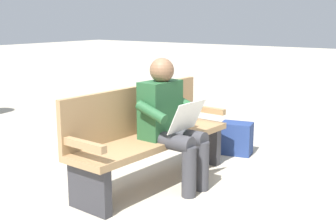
# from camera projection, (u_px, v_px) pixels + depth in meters

# --- Properties ---
(ground_plane) EXTENTS (40.00, 40.00, 0.00)m
(ground_plane) POSITION_uv_depth(u_px,v_px,m) (154.00, 183.00, 4.19)
(ground_plane) COLOR #B7AD99
(bench_near) EXTENTS (1.82, 0.58, 0.90)m
(bench_near) POSITION_uv_depth(u_px,v_px,m) (148.00, 135.00, 4.14)
(bench_near) COLOR #9E7A51
(bench_near) RESTS_ON ground
(person_seated) EXTENTS (0.59, 0.59, 1.18)m
(person_seated) POSITION_uv_depth(u_px,v_px,m) (170.00, 120.00, 3.99)
(person_seated) COLOR #23512D
(person_seated) RESTS_ON ground
(backpack) EXTENTS (0.33, 0.39, 0.37)m
(backpack) POSITION_uv_depth(u_px,v_px,m) (237.00, 138.00, 5.05)
(backpack) COLOR navy
(backpack) RESTS_ON ground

